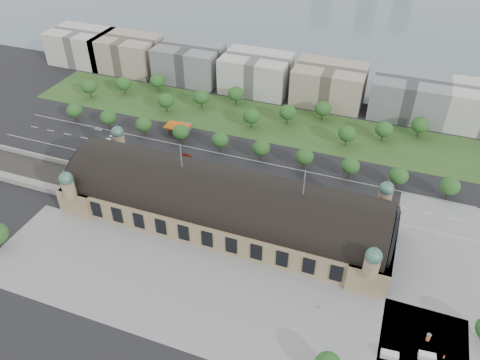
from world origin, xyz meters
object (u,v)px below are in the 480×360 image
(parked_car_1, at_px, (158,168))
(van_east, at_px, (426,356))
(bus_west, at_px, (208,176))
(pedestrian_5, at_px, (444,357))
(parked_car_0, at_px, (139,169))
(parked_car_2, at_px, (167,174))
(traffic_car_4, at_px, (232,174))
(bus_mid, at_px, (243,183))
(traffic_car_2, at_px, (144,152))
(parked_car_3, at_px, (132,162))
(parked_car_6, at_px, (211,180))
(parked_car_5, at_px, (160,172))
(petrol_station, at_px, (182,126))
(advertising_column, at_px, (428,337))
(traffic_car_6, at_px, (395,217))
(traffic_car_1, at_px, (98,129))
(traffic_car_0, at_px, (99,141))
(traffic_car_3, at_px, (187,155))
(bus_east, at_px, (278,192))
(van_south, at_px, (388,355))
(parked_car_4, at_px, (165,170))
(pedestrian_0, at_px, (319,307))

(parked_car_1, relative_size, van_east, 0.85)
(bus_west, xyz_separation_m, pedestrian_5, (116.63, -66.31, -0.99))
(parked_car_0, xyz_separation_m, van_east, (148.50, -62.59, 0.39))
(pedestrian_5, bearing_deg, parked_car_2, -127.46)
(traffic_car_4, relative_size, bus_mid, 0.28)
(traffic_car_2, distance_m, traffic_car_4, 53.22)
(parked_car_3, height_order, parked_car_6, parked_car_3)
(parked_car_5, relative_size, bus_west, 0.38)
(petrol_station, relative_size, advertising_column, 4.53)
(traffic_car_6, relative_size, advertising_column, 1.49)
(traffic_car_1, height_order, traffic_car_6, traffic_car_1)
(parked_car_3, bearing_deg, traffic_car_6, 62.01)
(petrol_station, relative_size, traffic_car_0, 2.99)
(traffic_car_3, distance_m, parked_car_6, 26.87)
(bus_mid, height_order, van_east, bus_mid)
(traffic_car_2, xyz_separation_m, parked_car_1, (14.47, -10.97, -0.03))
(traffic_car_2, xyz_separation_m, parked_car_5, (17.11, -13.74, -0.01))
(parked_car_6, bearing_deg, petrol_station, -174.19)
(traffic_car_0, height_order, bus_west, bus_west)
(traffic_car_1, height_order, van_east, van_east)
(parked_car_3, relative_size, bus_mid, 0.35)
(pedestrian_5, bearing_deg, parked_car_0, -124.95)
(parked_car_6, bearing_deg, bus_west, -170.98)
(traffic_car_4, distance_m, pedestrian_5, 129.22)
(bus_east, bearing_deg, pedestrian_5, -129.13)
(traffic_car_0, relative_size, advertising_column, 1.51)
(traffic_car_6, bearing_deg, van_south, 6.58)
(traffic_car_1, bearing_deg, advertising_column, -112.81)
(traffic_car_4, xyz_separation_m, pedestrian_5, (106.46, -73.23, 0.26))
(traffic_car_0, distance_m, traffic_car_1, 13.99)
(petrol_station, xyz_separation_m, parked_car_2, (12.39, -43.56, -2.19))
(traffic_car_4, bearing_deg, parked_car_4, -68.57)
(traffic_car_0, distance_m, van_east, 199.98)
(van_south, bearing_deg, parked_car_4, 145.48)
(traffic_car_0, xyz_separation_m, bus_west, (73.15, -10.12, 1.09))
(traffic_car_3, xyz_separation_m, traffic_car_4, (29.39, -7.56, -0.09))
(parked_car_5, relative_size, pedestrian_5, 2.83)
(parked_car_2, bearing_deg, traffic_car_3, 136.67)
(pedestrian_5, bearing_deg, parked_car_6, -132.91)
(bus_east, relative_size, van_east, 1.86)
(parked_car_5, bearing_deg, advertising_column, 37.03)
(bus_east, height_order, van_east, bus_east)
(parked_car_6, xyz_separation_m, pedestrian_5, (114.64, -64.31, 0.17))
(traffic_car_4, xyz_separation_m, parked_car_1, (-38.71, -8.92, 0.05))
(pedestrian_5, bearing_deg, pedestrian_0, -110.43)
(bus_mid, distance_m, pedestrian_0, 80.82)
(traffic_car_0, xyz_separation_m, parked_car_6, (75.14, -12.12, -0.07))
(traffic_car_0, relative_size, parked_car_0, 0.99)
(traffic_car_0, bearing_deg, traffic_car_3, 100.82)
(traffic_car_1, bearing_deg, parked_car_1, -113.68)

